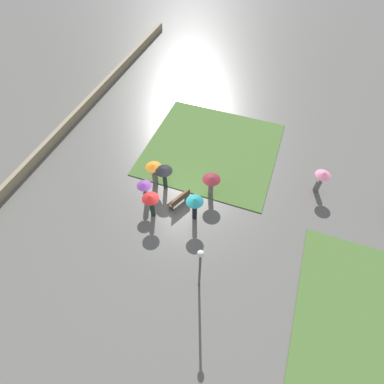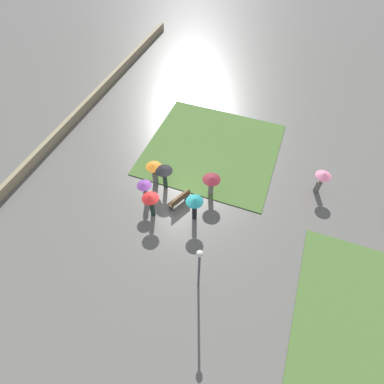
{
  "view_description": "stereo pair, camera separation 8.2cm",
  "coord_description": "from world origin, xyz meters",
  "px_view_note": "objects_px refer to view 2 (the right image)",
  "views": [
    {
      "loc": [
        10.27,
        4.89,
        15.8
      ],
      "look_at": [
        -0.58,
        0.93,
        0.91
      ],
      "focal_mm": 28.0,
      "sensor_mm": 36.0,
      "label": 1
    },
    {
      "loc": [
        10.24,
        4.96,
        15.8
      ],
      "look_at": [
        -0.58,
        0.93,
        0.91
      ],
      "focal_mm": 28.0,
      "sensor_mm": 36.0,
      "label": 2
    }
  ],
  "objects_px": {
    "crowd_person_maroon": "(211,182)",
    "crowd_person_red": "(151,200)",
    "crowd_person_orange": "(154,170)",
    "lone_walker_far_path": "(322,178)",
    "crowd_person_black": "(164,173)",
    "crowd_person_teal": "(195,204)",
    "park_bench": "(180,199)",
    "crowd_person_purple": "(145,190)",
    "lamp_post": "(199,265)"
  },
  "relations": [
    {
      "from": "crowd_person_teal",
      "to": "lone_walker_far_path",
      "type": "relative_size",
      "value": 1.1
    },
    {
      "from": "park_bench",
      "to": "crowd_person_teal",
      "type": "distance_m",
      "value": 1.76
    },
    {
      "from": "park_bench",
      "to": "crowd_person_red",
      "type": "bearing_deg",
      "value": -17.71
    },
    {
      "from": "crowd_person_maroon",
      "to": "crowd_person_red",
      "type": "distance_m",
      "value": 4.0
    },
    {
      "from": "lamp_post",
      "to": "crowd_person_black",
      "type": "xyz_separation_m",
      "value": [
        -5.58,
        -4.34,
        -1.06
      ]
    },
    {
      "from": "crowd_person_red",
      "to": "lone_walker_far_path",
      "type": "distance_m",
      "value": 10.91
    },
    {
      "from": "crowd_person_purple",
      "to": "crowd_person_black",
      "type": "distance_m",
      "value": 1.67
    },
    {
      "from": "lamp_post",
      "to": "crowd_person_black",
      "type": "bearing_deg",
      "value": -142.13
    },
    {
      "from": "crowd_person_red",
      "to": "crowd_person_maroon",
      "type": "bearing_deg",
      "value": 4.21
    },
    {
      "from": "lamp_post",
      "to": "crowd_person_red",
      "type": "height_order",
      "value": "lamp_post"
    },
    {
      "from": "crowd_person_black",
      "to": "lone_walker_far_path",
      "type": "xyz_separation_m",
      "value": [
        -3.21,
        9.55,
        -0.18
      ]
    },
    {
      "from": "crowd_person_maroon",
      "to": "crowd_person_teal",
      "type": "xyz_separation_m",
      "value": [
        2.09,
        -0.37,
        0.23
      ]
    },
    {
      "from": "crowd_person_red",
      "to": "crowd_person_teal",
      "type": "height_order",
      "value": "crowd_person_teal"
    },
    {
      "from": "park_bench",
      "to": "crowd_person_teal",
      "type": "bearing_deg",
      "value": 86.07
    },
    {
      "from": "crowd_person_purple",
      "to": "crowd_person_red",
      "type": "bearing_deg",
      "value": -170.56
    },
    {
      "from": "park_bench",
      "to": "crowd_person_black",
      "type": "height_order",
      "value": "crowd_person_black"
    },
    {
      "from": "crowd_person_red",
      "to": "crowd_person_teal",
      "type": "bearing_deg",
      "value": -24.59
    },
    {
      "from": "crowd_person_maroon",
      "to": "crowd_person_red",
      "type": "relative_size",
      "value": 0.88
    },
    {
      "from": "crowd_person_teal",
      "to": "crowd_person_maroon",
      "type": "bearing_deg",
      "value": 161.99
    },
    {
      "from": "crowd_person_red",
      "to": "lone_walker_far_path",
      "type": "bearing_deg",
      "value": -9.17
    },
    {
      "from": "lamp_post",
      "to": "crowd_person_teal",
      "type": "xyz_separation_m",
      "value": [
        -3.94,
        -1.67,
        -1.01
      ]
    },
    {
      "from": "lamp_post",
      "to": "crowd_person_orange",
      "type": "relative_size",
      "value": 2.14
    },
    {
      "from": "crowd_person_teal",
      "to": "crowd_person_purple",
      "type": "relative_size",
      "value": 1.07
    },
    {
      "from": "crowd_person_maroon",
      "to": "lone_walker_far_path",
      "type": "relative_size",
      "value": 0.96
    },
    {
      "from": "crowd_person_red",
      "to": "crowd_person_black",
      "type": "distance_m",
      "value": 2.32
    },
    {
      "from": "lamp_post",
      "to": "crowd_person_black",
      "type": "distance_m",
      "value": 7.14
    },
    {
      "from": "crowd_person_teal",
      "to": "lone_walker_far_path",
      "type": "bearing_deg",
      "value": 117.04
    },
    {
      "from": "park_bench",
      "to": "lone_walker_far_path",
      "type": "relative_size",
      "value": 0.92
    },
    {
      "from": "crowd_person_purple",
      "to": "crowd_person_black",
      "type": "xyz_separation_m",
      "value": [
        -1.52,
        0.65,
        0.23
      ]
    },
    {
      "from": "park_bench",
      "to": "crowd_person_red",
      "type": "height_order",
      "value": "crowd_person_red"
    },
    {
      "from": "crowd_person_purple",
      "to": "lone_walker_far_path",
      "type": "height_order",
      "value": "crowd_person_purple"
    },
    {
      "from": "park_bench",
      "to": "lamp_post",
      "type": "height_order",
      "value": "lamp_post"
    },
    {
      "from": "crowd_person_teal",
      "to": "crowd_person_purple",
      "type": "bearing_deg",
      "value": -100.17
    },
    {
      "from": "park_bench",
      "to": "crowd_person_maroon",
      "type": "distance_m",
      "value": 2.28
    },
    {
      "from": "crowd_person_maroon",
      "to": "lone_walker_far_path",
      "type": "bearing_deg",
      "value": -22.52
    },
    {
      "from": "park_bench",
      "to": "crowd_person_orange",
      "type": "xyz_separation_m",
      "value": [
        -1.09,
        -2.21,
        0.75
      ]
    },
    {
      "from": "crowd_person_teal",
      "to": "crowd_person_orange",
      "type": "distance_m",
      "value": 3.91
    },
    {
      "from": "crowd_person_maroon",
      "to": "crowd_person_orange",
      "type": "distance_m",
      "value": 3.84
    },
    {
      "from": "crowd_person_orange",
      "to": "lone_walker_far_path",
      "type": "relative_size",
      "value": 1.0
    },
    {
      "from": "crowd_person_teal",
      "to": "crowd_person_purple",
      "type": "height_order",
      "value": "crowd_person_teal"
    },
    {
      "from": "park_bench",
      "to": "crowd_person_purple",
      "type": "xyz_separation_m",
      "value": [
        0.57,
        -2.06,
        0.74
      ]
    },
    {
      "from": "crowd_person_purple",
      "to": "crowd_person_orange",
      "type": "relative_size",
      "value": 1.03
    },
    {
      "from": "crowd_person_teal",
      "to": "crowd_person_orange",
      "type": "xyz_separation_m",
      "value": [
        -1.78,
        -3.46,
        -0.28
      ]
    },
    {
      "from": "crowd_person_black",
      "to": "crowd_person_red",
      "type": "bearing_deg",
      "value": -131.96
    },
    {
      "from": "park_bench",
      "to": "lone_walker_far_path",
      "type": "distance_m",
      "value": 9.18
    },
    {
      "from": "crowd_person_red",
      "to": "crowd_person_orange",
      "type": "xyz_separation_m",
      "value": [
        -2.46,
        -0.95,
        -0.27
      ]
    },
    {
      "from": "crowd_person_orange",
      "to": "crowd_person_black",
      "type": "bearing_deg",
      "value": -33.42
    },
    {
      "from": "crowd_person_orange",
      "to": "lone_walker_far_path",
      "type": "distance_m",
      "value": 10.8
    },
    {
      "from": "crowd_person_red",
      "to": "crowd_person_purple",
      "type": "distance_m",
      "value": 1.16
    },
    {
      "from": "crowd_person_purple",
      "to": "lamp_post",
      "type": "bearing_deg",
      "value": -164.86
    }
  ]
}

